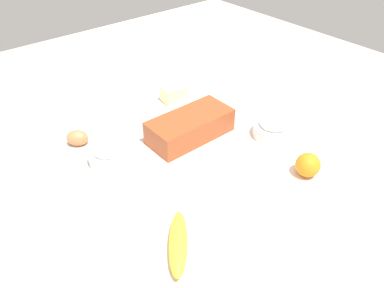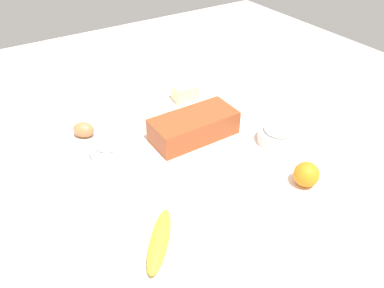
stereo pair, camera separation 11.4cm
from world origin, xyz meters
name	(u,v)px [view 2 (the right image)]	position (x,y,z in m)	size (l,w,h in m)	color
ground_plane	(192,157)	(0.00, 0.00, -0.01)	(2.40, 2.40, 0.02)	beige
loaf_pan	(194,126)	(0.06, 0.08, 0.04)	(0.28, 0.13, 0.08)	#9E4723
flour_bowl	(278,134)	(0.27, -0.09, 0.03)	(0.13, 0.13, 0.07)	white
sugar_bowl	(110,148)	(-0.21, 0.13, 0.03)	(0.12, 0.12, 0.06)	white
banana	(159,240)	(-0.25, -0.25, 0.02)	(0.19, 0.04, 0.04)	yellow
orange_fruit	(306,174)	(0.19, -0.28, 0.04)	(0.07, 0.07, 0.07)	orange
butter_block	(185,93)	(0.16, 0.30, 0.03)	(0.09, 0.06, 0.06)	#F4EDB2
egg_near_butter	(84,130)	(-0.25, 0.27, 0.03)	(0.05, 0.05, 0.07)	#BA7E4C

